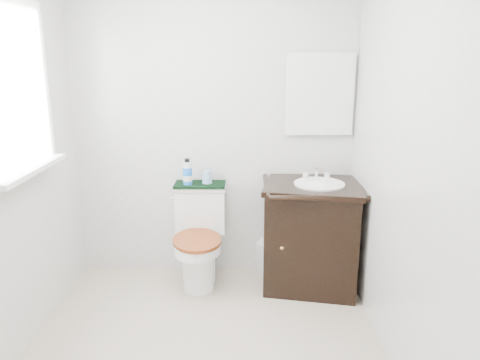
{
  "coord_description": "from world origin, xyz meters",
  "views": [
    {
      "loc": [
        0.25,
        -2.44,
        1.74
      ],
      "look_at": [
        0.21,
        0.75,
        0.89
      ],
      "focal_mm": 35.0,
      "sensor_mm": 36.0,
      "label": 1
    }
  ],
  "objects_px": {
    "mouthwash_bottle": "(187,173)",
    "cup": "(207,177)",
    "vanity": "(313,232)",
    "toilet": "(200,241)",
    "trash_bin": "(269,257)"
  },
  "relations": [
    {
      "from": "toilet",
      "to": "vanity",
      "type": "relative_size",
      "value": 0.82
    },
    {
      "from": "toilet",
      "to": "mouthwash_bottle",
      "type": "bearing_deg",
      "value": 135.07
    },
    {
      "from": "vanity",
      "to": "cup",
      "type": "xyz_separation_m",
      "value": [
        -0.82,
        0.2,
        0.39
      ]
    },
    {
      "from": "vanity",
      "to": "mouthwash_bottle",
      "type": "height_order",
      "value": "mouthwash_bottle"
    },
    {
      "from": "trash_bin",
      "to": "mouthwash_bottle",
      "type": "distance_m",
      "value": 0.97
    },
    {
      "from": "cup",
      "to": "mouthwash_bottle",
      "type": "bearing_deg",
      "value": -165.22
    },
    {
      "from": "trash_bin",
      "to": "cup",
      "type": "distance_m",
      "value": 0.84
    },
    {
      "from": "toilet",
      "to": "vanity",
      "type": "distance_m",
      "value": 0.88
    },
    {
      "from": "mouthwash_bottle",
      "to": "trash_bin",
      "type": "bearing_deg",
      "value": 3.29
    },
    {
      "from": "vanity",
      "to": "mouthwash_bottle",
      "type": "bearing_deg",
      "value": 170.61
    },
    {
      "from": "toilet",
      "to": "mouthwash_bottle",
      "type": "height_order",
      "value": "mouthwash_bottle"
    },
    {
      "from": "vanity",
      "to": "cup",
      "type": "bearing_deg",
      "value": 166.32
    },
    {
      "from": "mouthwash_bottle",
      "to": "cup",
      "type": "relative_size",
      "value": 2.04
    },
    {
      "from": "trash_bin",
      "to": "toilet",
      "type": "bearing_deg",
      "value": -166.87
    },
    {
      "from": "toilet",
      "to": "vanity",
      "type": "height_order",
      "value": "vanity"
    }
  ]
}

